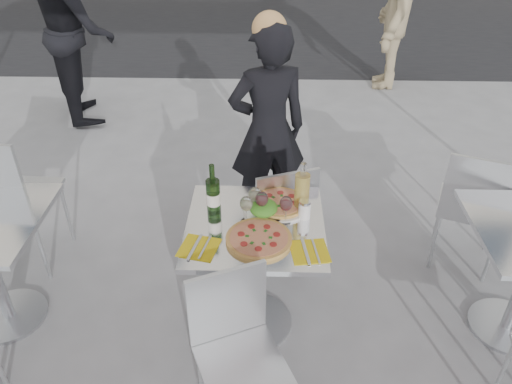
{
  "coord_description": "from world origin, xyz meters",
  "views": [
    {
      "loc": [
        0.06,
        -2.07,
        2.34
      ],
      "look_at": [
        0.0,
        0.15,
        0.85
      ],
      "focal_mm": 35.0,
      "sensor_mm": 36.0,
      "label": 1
    }
  ],
  "objects_px": {
    "pedestrian_a": "(76,29)",
    "wineglass_white_a": "(246,205)",
    "pedestrian_b": "(391,7)",
    "napkin_left": "(199,247)",
    "side_chair_rfar": "(474,203)",
    "woman_diner": "(268,131)",
    "wineglass_white_b": "(255,195)",
    "wineglass_red_b": "(286,204)",
    "napkin_right": "(310,251)",
    "chair_far": "(280,213)",
    "pizza_near": "(259,239)",
    "wine_bottle": "(213,195)",
    "wineglass_red_a": "(262,200)",
    "pizza_far": "(280,203)",
    "main_table": "(255,255)",
    "side_chair_lfar": "(4,193)",
    "chair_near": "(235,340)",
    "sugar_shaker": "(305,209)",
    "carafe": "(302,191)",
    "salad_plate": "(264,209)"
  },
  "relations": [
    {
      "from": "chair_near",
      "to": "carafe",
      "type": "bearing_deg",
      "value": 41.28
    },
    {
      "from": "chair_far",
      "to": "wineglass_red_b",
      "type": "distance_m",
      "value": 0.54
    },
    {
      "from": "pedestrian_a",
      "to": "pedestrian_b",
      "type": "relative_size",
      "value": 0.98
    },
    {
      "from": "pedestrian_a",
      "to": "wineglass_white_b",
      "type": "xyz_separation_m",
      "value": [
        1.88,
        -2.84,
        -0.06
      ]
    },
    {
      "from": "pizza_far",
      "to": "wineglass_white_b",
      "type": "bearing_deg",
      "value": -155.39
    },
    {
      "from": "wineglass_white_b",
      "to": "woman_diner",
      "type": "bearing_deg",
      "value": 86.16
    },
    {
      "from": "wineglass_red_b",
      "to": "napkin_right",
      "type": "bearing_deg",
      "value": -64.96
    },
    {
      "from": "chair_far",
      "to": "pedestrian_b",
      "type": "xyz_separation_m",
      "value": [
        1.29,
        3.42,
        0.43
      ]
    },
    {
      "from": "pedestrian_b",
      "to": "carafe",
      "type": "height_order",
      "value": "pedestrian_b"
    },
    {
      "from": "pedestrian_a",
      "to": "wineglass_white_a",
      "type": "bearing_deg",
      "value": -170.27
    },
    {
      "from": "pedestrian_b",
      "to": "wine_bottle",
      "type": "height_order",
      "value": "pedestrian_b"
    },
    {
      "from": "napkin_left",
      "to": "side_chair_lfar",
      "type": "bearing_deg",
      "value": 166.21
    },
    {
      "from": "salad_plate",
      "to": "woman_diner",
      "type": "bearing_deg",
      "value": 89.05
    },
    {
      "from": "woman_diner",
      "to": "napkin_right",
      "type": "relative_size",
      "value": 7.5
    },
    {
      "from": "side_chair_lfar",
      "to": "napkin_right",
      "type": "relative_size",
      "value": 5.05
    },
    {
      "from": "chair_far",
      "to": "napkin_right",
      "type": "height_order",
      "value": "chair_far"
    },
    {
      "from": "main_table",
      "to": "wineglass_red_b",
      "type": "xyz_separation_m",
      "value": [
        0.16,
        0.03,
        0.32
      ]
    },
    {
      "from": "carafe",
      "to": "main_table",
      "type": "bearing_deg",
      "value": -150.92
    },
    {
      "from": "chair_near",
      "to": "woman_diner",
      "type": "distance_m",
      "value": 1.63
    },
    {
      "from": "chair_near",
      "to": "side_chair_lfar",
      "type": "bearing_deg",
      "value": 122.81
    },
    {
      "from": "pizza_far",
      "to": "chair_near",
      "type": "bearing_deg",
      "value": -106.19
    },
    {
      "from": "wineglass_red_a",
      "to": "napkin_right",
      "type": "relative_size",
      "value": 0.78
    },
    {
      "from": "pedestrian_b",
      "to": "napkin_left",
      "type": "distance_m",
      "value": 4.41
    },
    {
      "from": "woman_diner",
      "to": "wineglass_white_b",
      "type": "distance_m",
      "value": 0.96
    },
    {
      "from": "side_chair_rfar",
      "to": "pedestrian_b",
      "type": "height_order",
      "value": "pedestrian_b"
    },
    {
      "from": "pedestrian_a",
      "to": "wineglass_red_a",
      "type": "xyz_separation_m",
      "value": [
        1.91,
        -2.88,
        -0.06
      ]
    },
    {
      "from": "wineglass_red_a",
      "to": "napkin_right",
      "type": "bearing_deg",
      "value": -49.38
    },
    {
      "from": "woman_diner",
      "to": "carafe",
      "type": "bearing_deg",
      "value": 85.8
    },
    {
      "from": "woman_diner",
      "to": "wineglass_red_b",
      "type": "distance_m",
      "value": 1.04
    },
    {
      "from": "wineglass_red_a",
      "to": "pizza_far",
      "type": "bearing_deg",
      "value": 46.68
    },
    {
      "from": "pizza_far",
      "to": "wineglass_white_b",
      "type": "height_order",
      "value": "wineglass_white_b"
    },
    {
      "from": "chair_far",
      "to": "pizza_near",
      "type": "height_order",
      "value": "chair_far"
    },
    {
      "from": "pedestrian_b",
      "to": "wine_bottle",
      "type": "xyz_separation_m",
      "value": [
        -1.66,
        -3.76,
        -0.07
      ]
    },
    {
      "from": "napkin_left",
      "to": "wineglass_white_a",
      "type": "bearing_deg",
      "value": 57.06
    },
    {
      "from": "side_chair_rfar",
      "to": "pizza_far",
      "type": "height_order",
      "value": "side_chair_rfar"
    },
    {
      "from": "wineglass_white_a",
      "to": "wineglass_white_b",
      "type": "bearing_deg",
      "value": 64.63
    },
    {
      "from": "carafe",
      "to": "wineglass_white_b",
      "type": "relative_size",
      "value": 1.84
    },
    {
      "from": "main_table",
      "to": "chair_far",
      "type": "xyz_separation_m",
      "value": [
        0.14,
        0.44,
        -0.03
      ]
    },
    {
      "from": "wine_bottle",
      "to": "wineglass_red_b",
      "type": "relative_size",
      "value": 1.87
    },
    {
      "from": "side_chair_lfar",
      "to": "woman_diner",
      "type": "height_order",
      "value": "woman_diner"
    },
    {
      "from": "side_chair_rfar",
      "to": "napkin_right",
      "type": "xyz_separation_m",
      "value": [
        -1.09,
        -0.75,
        0.22
      ]
    },
    {
      "from": "wine_bottle",
      "to": "pizza_far",
      "type": "bearing_deg",
      "value": 10.89
    },
    {
      "from": "side_chair_lfar",
      "to": "pizza_far",
      "type": "bearing_deg",
      "value": 174.03
    },
    {
      "from": "wineglass_red_b",
      "to": "pizza_near",
      "type": "bearing_deg",
      "value": -130.56
    },
    {
      "from": "side_chair_lfar",
      "to": "sugar_shaker",
      "type": "distance_m",
      "value": 1.89
    },
    {
      "from": "pizza_near",
      "to": "wine_bottle",
      "type": "relative_size",
      "value": 1.13
    },
    {
      "from": "sugar_shaker",
      "to": "wineglass_white_b",
      "type": "distance_m",
      "value": 0.27
    },
    {
      "from": "pedestrian_b",
      "to": "pizza_near",
      "type": "bearing_deg",
      "value": -10.28
    },
    {
      "from": "side_chair_rfar",
      "to": "wineglass_white_a",
      "type": "height_order",
      "value": "wineglass_white_a"
    },
    {
      "from": "pizza_far",
      "to": "salad_plate",
      "type": "bearing_deg",
      "value": -136.91
    }
  ]
}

